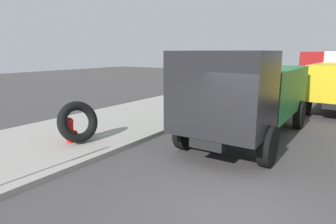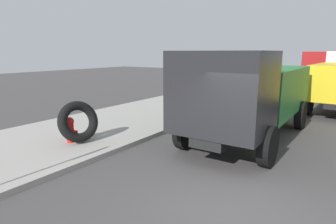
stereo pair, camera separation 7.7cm
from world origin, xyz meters
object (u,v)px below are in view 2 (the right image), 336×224
at_px(dump_truck_green, 250,93).
at_px(fire_hydrant, 70,129).
at_px(dump_truck_orange, 321,67).
at_px(loose_tire, 78,122).

bearing_deg(dump_truck_green, fire_hydrant, 132.47).
bearing_deg(dump_truck_orange, loose_tire, 171.02).
relative_size(fire_hydrant, loose_tire, 0.62).
xyz_separation_m(dump_truck_green, dump_truck_orange, (20.41, 0.29, 0.00)).
distance_m(loose_tire, dump_truck_green, 5.70).
height_order(dump_truck_green, dump_truck_orange, same).
relative_size(loose_tire, dump_truck_orange, 0.19).
bearing_deg(fire_hydrant, dump_truck_green, -47.53).
height_order(fire_hydrant, loose_tire, loose_tire).
bearing_deg(dump_truck_green, dump_truck_orange, 0.82).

